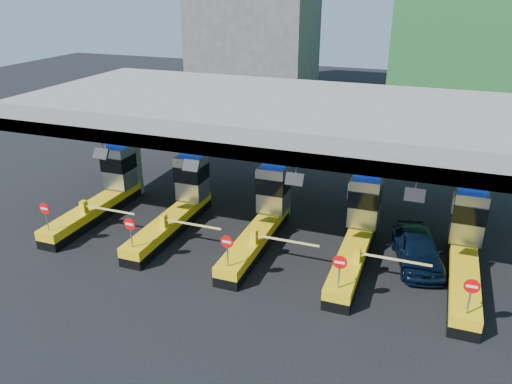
% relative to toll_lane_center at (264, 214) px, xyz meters
% --- Properties ---
extents(ground, '(120.00, 120.00, 0.00)m').
position_rel_toll_lane_center_xyz_m(ground, '(-0.00, -0.28, -1.40)').
color(ground, black).
rests_on(ground, ground).
extents(toll_canopy, '(28.00, 12.09, 7.00)m').
position_rel_toll_lane_center_xyz_m(toll_canopy, '(-0.00, 2.59, 4.74)').
color(toll_canopy, slate).
rests_on(toll_canopy, ground).
extents(toll_lane_far_left, '(4.43, 8.00, 4.16)m').
position_rel_toll_lane_center_xyz_m(toll_lane_far_left, '(-10.00, 0.00, 0.00)').
color(toll_lane_far_left, black).
rests_on(toll_lane_far_left, ground).
extents(toll_lane_left, '(4.43, 8.00, 4.16)m').
position_rel_toll_lane_center_xyz_m(toll_lane_left, '(-5.00, 0.00, 0.00)').
color(toll_lane_left, black).
rests_on(toll_lane_left, ground).
extents(toll_lane_center, '(4.43, 8.00, 4.16)m').
position_rel_toll_lane_center_xyz_m(toll_lane_center, '(0.00, 0.00, 0.00)').
color(toll_lane_center, black).
rests_on(toll_lane_center, ground).
extents(toll_lane_right, '(4.43, 8.00, 4.16)m').
position_rel_toll_lane_center_xyz_m(toll_lane_right, '(5.00, 0.00, 0.00)').
color(toll_lane_right, black).
rests_on(toll_lane_right, ground).
extents(toll_lane_far_right, '(4.43, 8.00, 4.16)m').
position_rel_toll_lane_center_xyz_m(toll_lane_far_right, '(10.00, 0.00, 0.00)').
color(toll_lane_far_right, black).
rests_on(toll_lane_far_right, ground).
extents(bg_building_concrete, '(14.00, 10.00, 18.00)m').
position_rel_toll_lane_center_xyz_m(bg_building_concrete, '(-14.00, 35.72, 7.60)').
color(bg_building_concrete, '#4C4C49').
rests_on(bg_building_concrete, ground).
extents(van, '(3.11, 5.23, 1.67)m').
position_rel_toll_lane_center_xyz_m(van, '(7.90, 0.03, -0.56)').
color(van, black).
rests_on(van, ground).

